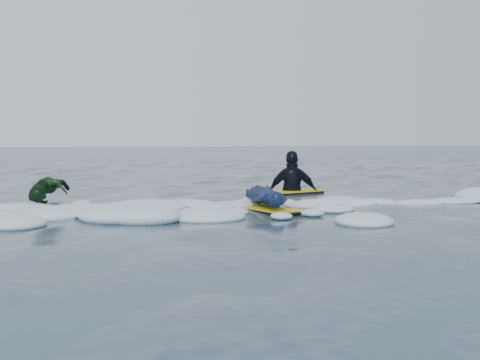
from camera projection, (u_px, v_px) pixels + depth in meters
The scene contains 5 objects.
ground at pixel (273, 220), 8.37m from camera, with size 120.00×120.00×0.00m, color #1C3545.
foam_band at pixel (257, 211), 9.38m from camera, with size 12.00×3.10×0.30m, color white, non-canonical shape.
prone_woman_unit at pixel (267, 199), 9.33m from camera, with size 0.89×1.54×0.38m.
prone_child_unit at pixel (49, 192), 9.73m from camera, with size 0.82×1.37×0.51m.
waiting_rider_unit at pixel (293, 194), 12.01m from camera, with size 1.31×1.02×1.73m.
Camera 1 is at (-2.05, -8.06, 1.17)m, focal length 45.00 mm.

